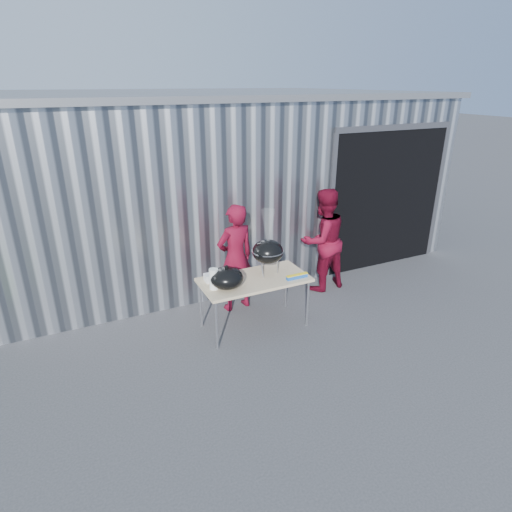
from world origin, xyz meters
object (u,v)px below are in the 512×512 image
person_cook (235,258)px  kettle_grill (268,246)px  folding_table (254,281)px  person_bystander (323,240)px

person_cook → kettle_grill: bearing=106.9°
folding_table → person_bystander: 1.68m
folding_table → kettle_grill: bearing=15.7°
folding_table → person_bystander: size_ratio=0.87×
kettle_grill → person_bystander: size_ratio=0.55×
folding_table → person_bystander: (1.55, 0.64, 0.15)m
folding_table → kettle_grill: kettle_grill is taller
person_bystander → folding_table: bearing=17.3°
kettle_grill → person_bystander: (1.31, 0.57, -0.31)m
folding_table → kettle_grill: 0.52m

